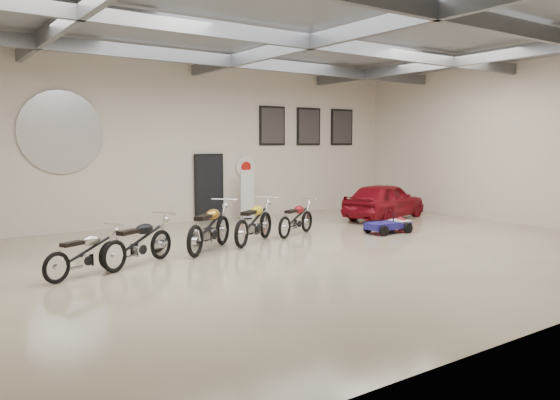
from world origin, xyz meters
TOP-DOWN VIEW (x-y plane):
  - floor at (0.00, 0.00)m, footprint 16.00×12.00m
  - ceiling at (0.00, 0.00)m, footprint 16.00×12.00m
  - back_wall at (0.00, 6.00)m, footprint 16.00×0.02m
  - right_wall at (8.00, 0.00)m, footprint 0.02×12.00m
  - ceiling_beams at (0.00, 0.00)m, footprint 15.80×11.80m
  - door at (0.50, 5.95)m, footprint 0.92×0.08m
  - logo_plaque at (-4.00, 5.95)m, footprint 2.30×0.06m
  - poster_left at (3.00, 5.96)m, footprint 1.05×0.08m
  - poster_mid at (4.60, 5.96)m, footprint 1.05×0.08m
  - poster_right at (6.20, 5.96)m, footprint 1.05×0.08m
  - oil_sign at (1.90, 5.95)m, footprint 0.72×0.10m
  - banner_stand at (1.68, 5.50)m, footprint 0.48×0.25m
  - motorcycle_silver at (-4.94, 0.57)m, footprint 1.86×1.25m
  - motorcycle_black at (-3.77, 0.87)m, footprint 2.03×1.46m
  - motorcycle_gold at (-1.85, 1.42)m, footprint 2.18×1.93m
  - motorcycle_yellow at (-0.47, 1.67)m, footprint 2.15×1.76m
  - motorcycle_red at (1.08, 1.98)m, footprint 1.92×1.32m
  - go_kart at (3.53, 0.78)m, footprint 1.64×0.79m
  - vintage_car at (5.43, 2.91)m, footprint 2.31×3.80m

SIDE VIEW (x-z plane):
  - floor at x=0.00m, z-range -0.01..0.01m
  - go_kart at x=3.53m, z-range 0.00..0.59m
  - motorcycle_silver at x=-4.94m, z-range 0.00..0.93m
  - motorcycle_red at x=1.08m, z-range 0.00..0.96m
  - motorcycle_black at x=-3.77m, z-range 0.00..1.03m
  - motorcycle_yellow at x=-0.47m, z-range 0.00..1.12m
  - motorcycle_gold at x=-1.85m, z-range 0.00..1.16m
  - vintage_car at x=5.43m, z-range 0.00..1.21m
  - banner_stand at x=1.68m, z-range 0.00..1.70m
  - door at x=0.50m, z-range 0.00..2.10m
  - oil_sign at x=1.90m, z-range 1.34..2.06m
  - back_wall at x=0.00m, z-range 0.00..5.00m
  - right_wall at x=8.00m, z-range 0.00..5.00m
  - logo_plaque at x=-4.00m, z-range 2.22..3.38m
  - poster_left at x=3.00m, z-range 2.42..3.78m
  - poster_mid at x=4.60m, z-range 2.42..3.78m
  - poster_right at x=6.20m, z-range 2.42..3.78m
  - ceiling_beams at x=0.00m, z-range 4.59..4.91m
  - ceiling at x=0.00m, z-range 5.00..5.00m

